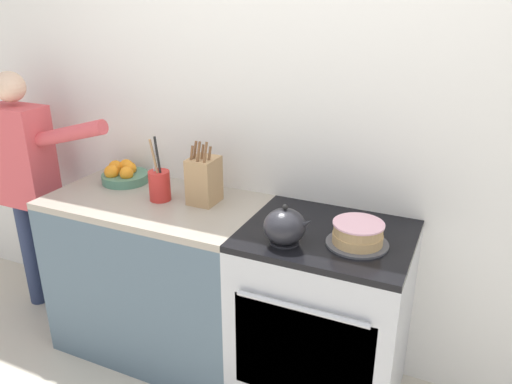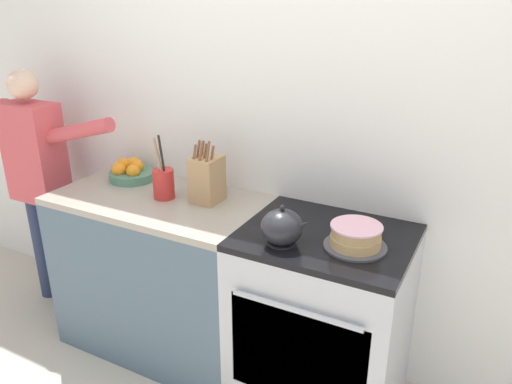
% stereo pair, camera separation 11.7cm
% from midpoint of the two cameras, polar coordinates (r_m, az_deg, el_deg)
% --- Properties ---
extents(wall_back, '(8.00, 0.04, 2.60)m').
position_cam_midpoint_polar(wall_back, '(2.47, 6.49, 7.77)').
color(wall_back, silver).
rests_on(wall_back, ground_plane).
extents(counter_cabinet, '(1.11, 0.62, 0.91)m').
position_cam_midpoint_polar(counter_cabinet, '(2.83, -9.34, -9.08)').
color(counter_cabinet, '#4C6070').
rests_on(counter_cabinet, ground_plane).
extents(stove_range, '(0.75, 0.65, 0.91)m').
position_cam_midpoint_polar(stove_range, '(2.46, 8.86, -14.32)').
color(stove_range, '#B7BABF').
rests_on(stove_range, ground_plane).
extents(layer_cake, '(0.26, 0.26, 0.10)m').
position_cam_midpoint_polar(layer_cake, '(2.12, 12.88, -5.05)').
color(layer_cake, '#4C4C51').
rests_on(layer_cake, stove_range).
extents(tea_kettle, '(0.22, 0.18, 0.18)m').
position_cam_midpoint_polar(tea_kettle, '(2.10, 4.64, -4.06)').
color(tea_kettle, '#232328').
rests_on(tea_kettle, stove_range).
extents(knife_block, '(0.13, 0.15, 0.33)m').
position_cam_midpoint_polar(knife_block, '(2.50, -4.30, 1.48)').
color(knife_block, tan).
rests_on(knife_block, counter_cabinet).
extents(utensil_crock, '(0.11, 0.11, 0.34)m').
position_cam_midpoint_polar(utensil_crock, '(2.58, -9.27, 1.06)').
color(utensil_crock, red).
rests_on(utensil_crock, counter_cabinet).
extents(fruit_bowl, '(0.26, 0.26, 0.11)m').
position_cam_midpoint_polar(fruit_bowl, '(2.90, -12.99, 2.26)').
color(fruit_bowl, '#4C7F66').
rests_on(fruit_bowl, counter_cabinet).
extents(person_baker, '(0.89, 0.20, 1.50)m').
position_cam_midpoint_polar(person_baker, '(3.26, -22.65, 2.08)').
color(person_baker, '#283351').
rests_on(person_baker, ground_plane).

